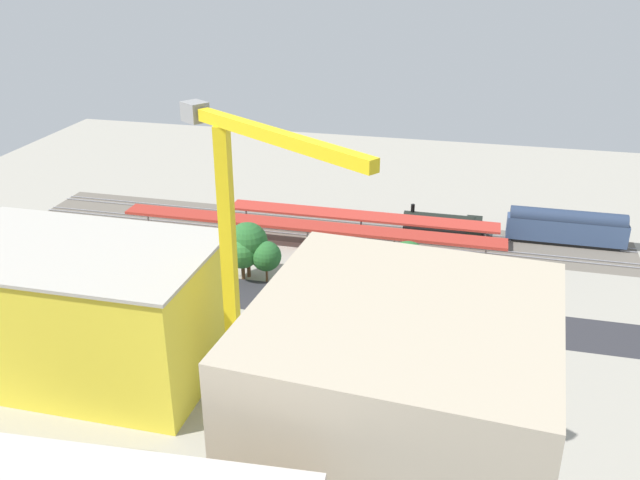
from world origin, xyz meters
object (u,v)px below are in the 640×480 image
(box_truck_0, at_px, (135,294))
(locomotive, at_px, (446,224))
(platform_canopy_near, at_px, (307,226))
(tower_crane, at_px, (240,244))
(traffic_light, at_px, (231,250))
(parked_car_0, at_px, (427,321))
(box_truck_1, at_px, (175,298))
(parked_car_1, at_px, (377,315))
(construction_building, at_px, (80,311))
(box_truck_2, at_px, (82,290))
(street_tree_1, at_px, (408,260))
(street_tree_0, at_px, (383,265))
(street_tree_4, at_px, (248,242))
(street_tree_2, at_px, (242,250))
(parked_car_3, at_px, (279,305))
(passenger_coach, at_px, (567,226))
(platform_canopy_far, at_px, (361,216))
(parked_car_2, at_px, (331,310))
(street_tree_5, at_px, (266,256))
(street_tree_3, at_px, (421,273))

(box_truck_0, bearing_deg, locomotive, -138.48)
(platform_canopy_near, relative_size, tower_crane, 1.97)
(traffic_light, bearing_deg, locomotive, -140.92)
(parked_car_0, bearing_deg, box_truck_1, 5.86)
(parked_car_1, relative_size, construction_building, 0.13)
(box_truck_2, bearing_deg, street_tree_1, -163.96)
(construction_building, bearing_deg, box_truck_1, -104.82)
(street_tree_0, height_order, street_tree_4, street_tree_4)
(box_truck_0, xyz_separation_m, street_tree_2, (-12.39, -11.51, 3.20))
(street_tree_0, distance_m, street_tree_1, 3.75)
(parked_car_1, height_order, parked_car_3, parked_car_1)
(locomotive, height_order, box_truck_2, locomotive)
(passenger_coach, xyz_separation_m, traffic_light, (51.68, 25.45, 1.36))
(platform_canopy_far, xyz_separation_m, box_truck_2, (35.36, 32.74, -2.08))
(parked_car_0, distance_m, parked_car_2, 13.42)
(locomotive, xyz_separation_m, parked_car_2, (13.73, 33.36, -0.98))
(parked_car_0, height_order, street_tree_5, street_tree_5)
(platform_canopy_near, bearing_deg, locomotive, -152.74)
(parked_car_0, xyz_separation_m, construction_building, (39.77, 19.71, 7.14))
(passenger_coach, bearing_deg, locomotive, 0.00)
(box_truck_1, relative_size, street_tree_0, 1.19)
(parked_car_1, relative_size, street_tree_0, 0.54)
(passenger_coach, bearing_deg, box_truck_1, 33.25)
(platform_canopy_near, bearing_deg, box_truck_2, 43.51)
(street_tree_1, bearing_deg, construction_building, 38.33)
(locomotive, xyz_separation_m, street_tree_5, (25.61, 25.51, 2.53))
(parked_car_0, distance_m, street_tree_2, 30.39)
(parked_car_2, xyz_separation_m, box_truck_1, (21.95, 3.38, 0.96))
(parked_car_1, relative_size, street_tree_1, 0.50)
(street_tree_3, bearing_deg, street_tree_5, -0.39)
(street_tree_5, bearing_deg, construction_building, 62.06)
(box_truck_2, relative_size, street_tree_4, 1.00)
(passenger_coach, distance_m, tower_crane, 69.47)
(locomotive, bearing_deg, box_truck_2, 36.96)
(platform_canopy_near, height_order, platform_canopy_far, platform_canopy_near)
(platform_canopy_near, relative_size, street_tree_4, 7.35)
(tower_crane, xyz_separation_m, street_tree_4, (10.25, -30.50, -14.07))
(parked_car_2, bearing_deg, passenger_coach, -135.61)
(street_tree_0, height_order, traffic_light, street_tree_0)
(parked_car_1, height_order, box_truck_2, box_truck_2)
(construction_building, height_order, box_truck_1, construction_building)
(street_tree_2, height_order, street_tree_4, street_tree_4)
(parked_car_3, height_order, street_tree_2, street_tree_2)
(platform_canopy_far, height_order, box_truck_0, platform_canopy_far)
(parked_car_2, bearing_deg, parked_car_0, -178.92)
(tower_crane, bearing_deg, box_truck_0, -37.84)
(street_tree_2, height_order, street_tree_5, street_tree_2)
(traffic_light, bearing_deg, box_truck_2, 33.11)
(construction_building, height_order, street_tree_5, construction_building)
(street_tree_4, bearing_deg, locomotive, -139.58)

